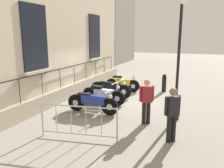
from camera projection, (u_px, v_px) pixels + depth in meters
ground_plane at (108, 100)px, 10.95m from camera, size 60.00×60.00×0.00m
building_facade at (65, 8)px, 10.85m from camera, size 0.82×11.76×8.88m
motorcycle_blue at (93, 102)px, 9.05m from camera, size 2.19×0.54×0.94m
motorcycle_silver at (103, 94)px, 10.32m from camera, size 2.16×0.73×1.03m
motorcycle_black at (111, 88)px, 11.42m from camera, size 2.23×0.58×0.96m
motorcycle_yellow at (123, 84)px, 12.59m from camera, size 1.93×0.62×1.00m
lamppost at (179, 46)px, 7.89m from camera, size 0.36×0.36×4.42m
crowd_barrier at (78, 121)px, 6.74m from camera, size 2.35×0.46×1.05m
bollard at (164, 83)px, 12.46m from camera, size 0.23×0.23×0.98m
pedestrian_standing at (172, 112)px, 6.49m from camera, size 0.41×0.41×1.62m
pedestrian_walking at (147, 99)px, 7.85m from camera, size 0.46×0.38×1.60m
distant_building at (110, 20)px, 25.56m from camera, size 3.96×6.72×9.33m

